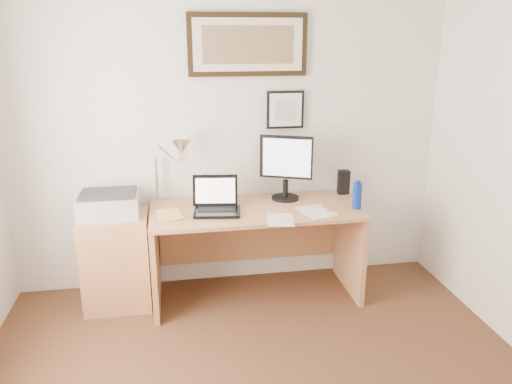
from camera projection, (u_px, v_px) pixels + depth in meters
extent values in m
cube|color=silver|center=(229.00, 136.00, 4.00)|extent=(3.50, 0.02, 2.50)
cube|color=#AE7449|center=(117.00, 261.00, 3.82)|extent=(0.50, 0.40, 0.73)
cylinder|color=#0B2A98|center=(357.00, 196.00, 3.80)|extent=(0.07, 0.07, 0.20)
cylinder|color=#0B2A98|center=(358.00, 182.00, 3.76)|extent=(0.04, 0.04, 0.02)
cube|color=black|center=(344.00, 182.00, 4.16)|extent=(0.09, 0.08, 0.20)
cube|color=white|center=(280.00, 220.00, 3.59)|extent=(0.24, 0.30, 0.00)
cube|color=white|center=(316.00, 212.00, 3.74)|extent=(0.28, 0.34, 0.00)
cube|color=#E9E76E|center=(332.00, 214.00, 3.68)|extent=(0.09, 0.09, 0.01)
cylinder|color=white|center=(314.00, 206.00, 3.84)|extent=(0.14, 0.06, 0.02)
imported|color=#DCBA67|center=(158.00, 216.00, 3.64)|extent=(0.21, 0.26, 0.02)
cube|color=#AE7449|center=(256.00, 210.00, 3.83)|extent=(1.60, 0.70, 0.03)
cube|color=#AE7449|center=(155.00, 262.00, 3.82)|extent=(0.04, 0.65, 0.72)
cube|color=#AE7449|center=(350.00, 248.00, 4.07)|extent=(0.04, 0.65, 0.72)
cube|color=#AE7449|center=(249.00, 229.00, 4.23)|extent=(1.50, 0.03, 0.55)
cube|color=black|center=(217.00, 212.00, 3.71)|extent=(0.37, 0.28, 0.02)
cube|color=black|center=(217.00, 209.00, 3.73)|extent=(0.30, 0.17, 0.00)
cube|color=black|center=(215.00, 190.00, 3.80)|extent=(0.35, 0.12, 0.23)
cube|color=white|center=(215.00, 191.00, 3.79)|extent=(0.30, 0.09, 0.18)
cylinder|color=black|center=(285.00, 198.00, 4.04)|extent=(0.22, 0.22, 0.02)
cylinder|color=black|center=(285.00, 188.00, 4.02)|extent=(0.04, 0.04, 0.14)
cube|color=black|center=(286.00, 157.00, 3.93)|extent=(0.40, 0.20, 0.34)
cube|color=silver|center=(287.00, 158.00, 3.91)|extent=(0.35, 0.15, 0.30)
cube|color=#A6A6A9|center=(109.00, 205.00, 3.72)|extent=(0.44, 0.34, 0.16)
cube|color=#2E2E2E|center=(108.00, 193.00, 3.69)|extent=(0.40, 0.30, 0.02)
cylinder|color=silver|center=(157.00, 180.00, 3.93)|extent=(0.02, 0.02, 0.36)
cylinder|color=silver|center=(168.00, 154.00, 3.82)|extent=(0.15, 0.23, 0.19)
cone|color=silver|center=(181.00, 147.00, 3.76)|extent=(0.16, 0.18, 0.15)
cube|color=black|center=(248.00, 45.00, 3.79)|extent=(0.92, 0.03, 0.47)
cube|color=beige|center=(248.00, 45.00, 3.77)|extent=(0.84, 0.01, 0.39)
cube|color=brown|center=(248.00, 45.00, 3.77)|extent=(0.70, 0.00, 0.28)
cube|color=black|center=(285.00, 110.00, 3.99)|extent=(0.30, 0.02, 0.30)
cube|color=white|center=(286.00, 110.00, 3.97)|extent=(0.26, 0.00, 0.26)
cube|color=#AAAFB3|center=(286.00, 110.00, 3.97)|extent=(0.17, 0.00, 0.17)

